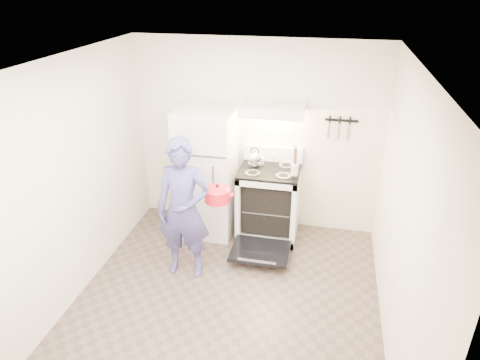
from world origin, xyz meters
name	(u,v)px	position (x,y,z in m)	size (l,w,h in m)	color
floor	(225,306)	(0.00, 0.00, 0.00)	(3.60, 3.60, 0.00)	brown
back_wall	(257,137)	(0.00, 1.80, 1.25)	(3.20, 0.02, 2.50)	silver
refrigerator	(207,172)	(-0.58, 1.45, 0.85)	(0.70, 0.70, 1.70)	white
stove_body	(269,204)	(0.23, 1.48, 0.46)	(0.76, 0.65, 0.92)	white
cooktop	(270,171)	(0.23, 1.48, 0.94)	(0.76, 0.65, 0.03)	black
backsplash	(273,154)	(0.23, 1.76, 1.05)	(0.76, 0.07, 0.20)	white
oven_door	(260,251)	(0.23, 0.88, 0.12)	(0.70, 0.54, 0.04)	black
oven_rack	(269,205)	(0.23, 1.48, 0.44)	(0.60, 0.52, 0.01)	slate
range_hood	(273,109)	(0.23, 1.55, 1.71)	(0.76, 0.50, 0.12)	white
knife_strip	(342,120)	(1.05, 1.79, 1.55)	(0.40, 0.02, 0.03)	black
pizza_stone	(275,207)	(0.33, 1.41, 0.45)	(0.35, 0.35, 0.02)	#83624B
tea_kettle	(254,157)	(0.02, 1.54, 1.08)	(0.21, 0.17, 0.25)	silver
utensil_jar	(295,170)	(0.55, 1.32, 1.05)	(0.09, 0.09, 0.13)	silver
person	(184,210)	(-0.58, 0.49, 0.83)	(0.60, 0.40, 1.65)	navy
dutch_oven	(217,195)	(-0.25, 0.73, 0.91)	(0.37, 0.30, 0.24)	red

